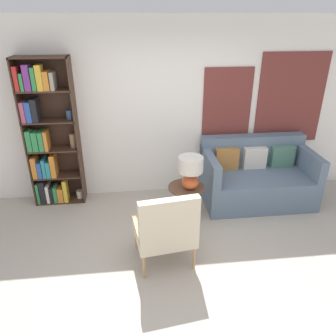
# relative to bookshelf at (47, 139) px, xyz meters

# --- Properties ---
(ground_plane) EXTENTS (14.00, 14.00, 0.00)m
(ground_plane) POSITION_rel_bookshelf_xyz_m (1.71, -1.84, -1.04)
(ground_plane) COLOR #B2A899
(wall_back) EXTENTS (6.40, 0.08, 2.70)m
(wall_back) POSITION_rel_bookshelf_xyz_m (1.78, 0.19, 0.31)
(wall_back) COLOR white
(wall_back) RESTS_ON ground_plane
(bookshelf) EXTENTS (0.75, 0.30, 2.19)m
(bookshelf) POSITION_rel_bookshelf_xyz_m (0.00, 0.00, 0.00)
(bookshelf) COLOR #422B1E
(bookshelf) RESTS_ON ground_plane
(armchair) EXTENTS (0.74, 0.68, 0.97)m
(armchair) POSITION_rel_bookshelf_xyz_m (1.57, -1.66, -0.52)
(armchair) COLOR tan
(armchair) RESTS_ON ground_plane
(couch) EXTENTS (1.65, 0.92, 0.97)m
(couch) POSITION_rel_bookshelf_xyz_m (3.13, -0.29, -0.68)
(couch) COLOR slate
(couch) RESTS_ON ground_plane
(side_table) EXTENTS (0.50, 0.50, 0.55)m
(side_table) POSITION_rel_bookshelf_xyz_m (1.95, -0.77, -0.56)
(side_table) COLOR brown
(side_table) RESTS_ON ground_plane
(table_lamp) EXTENTS (0.33, 0.33, 0.46)m
(table_lamp) POSITION_rel_bookshelf_xyz_m (1.99, -0.82, -0.22)
(table_lamp) COLOR #C65128
(table_lamp) RESTS_ON side_table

